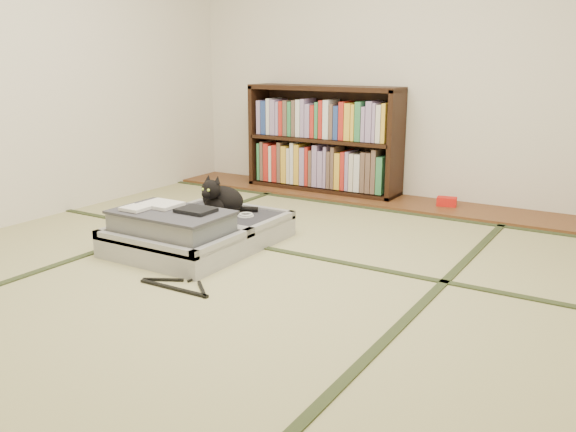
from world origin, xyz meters
The scene contains 9 objects.
floor centered at (0.00, 0.00, 0.00)m, with size 4.50×4.50×0.00m, color tan.
wood_strip centered at (0.00, 2.00, 0.01)m, with size 4.00×0.50×0.02m, color brown.
red_item centered at (0.50, 2.03, 0.06)m, with size 0.15×0.09×0.07m, color red.
tatami_borders centered at (0.00, 0.49, 0.00)m, with size 4.00×4.50×0.01m.
bookcase centered at (-0.64, 2.07, 0.45)m, with size 1.39×0.32×0.92m.
suitcase centered at (-0.53, 0.19, 0.11)m, with size 0.79×1.05×0.31m.
cat centered at (-0.55, 0.48, 0.26)m, with size 0.35×0.35×0.28m.
cable_coil centered at (-0.37, 0.51, 0.16)m, with size 0.11×0.11×0.03m.
hanger centered at (-0.17, -0.40, 0.01)m, with size 0.46×0.21×0.01m.
Camera 1 is at (1.88, -2.64, 1.17)m, focal length 38.00 mm.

